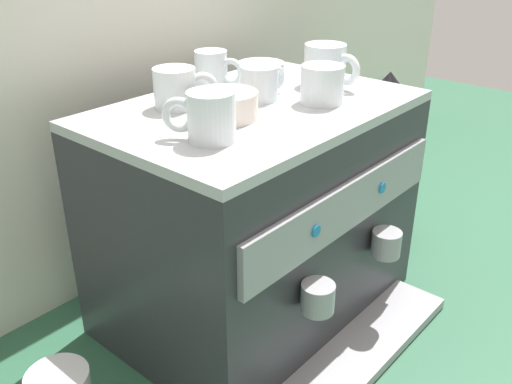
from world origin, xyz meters
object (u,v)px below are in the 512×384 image
at_px(ceramic_cup_0, 213,70).
at_px(ceramic_cup_3, 321,84).
at_px(ceramic_cup_1, 208,116).
at_px(ceramic_bowl_1, 261,73).
at_px(espresso_machine, 258,215).
at_px(ceramic_cup_2, 327,65).
at_px(coffee_grinder, 382,152).
at_px(ceramic_cup_4, 177,88).
at_px(ceramic_cup_5, 261,83).
at_px(ceramic_bowl_0, 226,106).

height_order(ceramic_cup_0, ceramic_cup_3, ceramic_cup_0).
distance_m(ceramic_cup_1, ceramic_bowl_1, 0.33).
bearing_deg(espresso_machine, ceramic_cup_2, -4.88).
bearing_deg(ceramic_cup_1, ceramic_bowl_1, 26.85).
height_order(espresso_machine, ceramic_cup_0, ceramic_cup_0).
bearing_deg(coffee_grinder, ceramic_cup_3, -169.86).
relative_size(ceramic_cup_2, ceramic_cup_4, 1.28).
relative_size(ceramic_cup_4, ceramic_cup_5, 0.95).
bearing_deg(espresso_machine, ceramic_cup_5, 33.11).
height_order(espresso_machine, ceramic_bowl_1, ceramic_bowl_1).
relative_size(ceramic_cup_2, ceramic_bowl_0, 1.16).
relative_size(espresso_machine, ceramic_cup_0, 5.89).
height_order(ceramic_cup_3, ceramic_cup_5, ceramic_cup_3).
distance_m(espresso_machine, coffee_grinder, 0.48).
bearing_deg(ceramic_cup_0, ceramic_cup_3, -73.77).
bearing_deg(coffee_grinder, ceramic_cup_4, 170.10).
distance_m(ceramic_cup_1, ceramic_cup_5, 0.23).
bearing_deg(ceramic_cup_3, ceramic_cup_0, 106.23).
xyz_separation_m(ceramic_cup_5, ceramic_bowl_1, (0.08, 0.07, -0.01)).
distance_m(ceramic_cup_2, ceramic_cup_5, 0.16).
relative_size(ceramic_cup_1, coffee_grinder, 0.26).
bearing_deg(ceramic_cup_0, ceramic_cup_1, -136.66).
xyz_separation_m(espresso_machine, ceramic_cup_0, (0.03, 0.14, 0.26)).
relative_size(ceramic_cup_5, ceramic_bowl_0, 0.96).
height_order(ceramic_cup_4, ceramic_bowl_0, ceramic_cup_4).
bearing_deg(ceramic_cup_5, coffee_grinder, -3.02).
relative_size(ceramic_cup_3, ceramic_bowl_0, 0.98).
bearing_deg(espresso_machine, ceramic_cup_3, -39.59).
height_order(espresso_machine, ceramic_cup_5, ceramic_cup_5).
bearing_deg(ceramic_cup_0, ceramic_bowl_1, -27.87).
height_order(ceramic_cup_0, ceramic_cup_2, ceramic_cup_2).
xyz_separation_m(ceramic_cup_2, ceramic_cup_4, (-0.29, 0.12, -0.01)).
bearing_deg(ceramic_cup_1, ceramic_cup_2, 6.58).
bearing_deg(ceramic_cup_3, ceramic_cup_4, 137.79).
height_order(ceramic_cup_0, coffee_grinder, ceramic_cup_0).
xyz_separation_m(ceramic_cup_0, ceramic_cup_5, (0.00, -0.12, -0.01)).
relative_size(ceramic_bowl_0, coffee_grinder, 0.26).
bearing_deg(ceramic_bowl_1, espresso_machine, -141.62).
relative_size(ceramic_cup_4, ceramic_bowl_1, 1.04).
xyz_separation_m(ceramic_cup_0, ceramic_bowl_1, (0.09, -0.05, -0.02)).
bearing_deg(ceramic_cup_3, ceramic_cup_5, 121.33).
bearing_deg(espresso_machine, ceramic_bowl_0, -176.88).
xyz_separation_m(ceramic_cup_1, ceramic_bowl_1, (0.30, 0.15, -0.02)).
relative_size(ceramic_cup_0, ceramic_cup_1, 0.94).
distance_m(ceramic_cup_2, coffee_grinder, 0.41).
height_order(espresso_machine, ceramic_cup_1, ceramic_cup_1).
xyz_separation_m(ceramic_cup_1, coffee_grinder, (0.67, 0.06, -0.28)).
bearing_deg(ceramic_cup_0, ceramic_cup_4, -162.98).
xyz_separation_m(ceramic_cup_0, coffee_grinder, (0.46, -0.14, -0.28)).
bearing_deg(coffee_grinder, ceramic_cup_5, 176.98).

